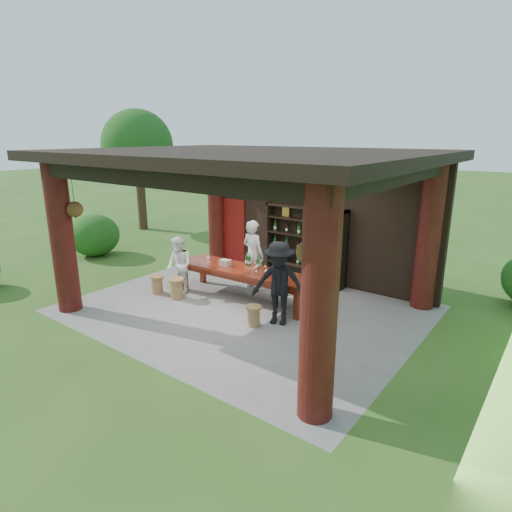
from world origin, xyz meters
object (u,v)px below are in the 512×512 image
Objects in this scene: wine_shelf at (305,244)px; stool_near_left at (177,288)px; host at (253,255)px; stool_far_left at (157,284)px; napkin_basket at (225,263)px; stool_near_right at (254,315)px; guest_woman at (179,265)px; tasting_table at (245,274)px; guest_man at (279,283)px.

stool_near_left is (-1.77, -2.96, -0.75)m from wine_shelf.
stool_far_left is at bearing 52.00° from host.
wine_shelf reaches higher than stool_far_left.
stool_far_left is 1.76× the size of napkin_basket.
stool_near_left reaches higher than stool_far_left.
stool_near_right is 0.30× the size of guest_woman.
stool_far_left reaches higher than stool_near_right.
tasting_table reaches higher than stool_far_left.
wine_shelf is at bearing 51.17° from stool_far_left.
stool_near_right is 2.35m from host.
wine_shelf reaches higher than tasting_table.
host is (1.02, 1.68, 0.62)m from stool_near_left.
stool_near_right is 0.94× the size of stool_far_left.
guest_man is (2.96, -0.01, 0.17)m from guest_woman.
guest_man is (1.72, -1.38, -0.01)m from host.
host is at bearing 70.74° from napkin_basket.
stool_near_left reaches higher than stool_near_right.
guest_woman is at bearing 53.52° from host.
stool_near_left is 2.41m from stool_near_right.
stool_near_left is 0.59m from guest_woman.
stool_far_left is at bearing -175.70° from stool_near_left.
guest_man is at bearing 11.68° from guest_woman.
stool_near_left is at bearing -43.54° from guest_woman.
host is 2.20m from guest_man.
napkin_basket is at bearing 148.24° from stool_near_right.
tasting_table is 1.67m from guest_woman.
host reaches higher than guest_woman.
wine_shelf is 2.82m from guest_man.
stool_near_right is 0.25× the size of guest_man.
napkin_basket is (-1.65, 1.02, 0.59)m from stool_near_right.
guest_woman reaches higher than napkin_basket.
wine_shelf reaches higher than stool_near_left.
wine_shelf is 3.22m from stool_near_right.
napkin_basket reaches higher than stool_near_left.
wine_shelf is at bearing 91.32° from guest_man.
wine_shelf is at bearing 63.60° from napkin_basket.
stool_near_left is at bearing -120.87° from wine_shelf.
guest_man reaches higher than stool_near_right.
napkin_basket is at bearing 34.52° from stool_far_left.
guest_man is (0.97, -2.65, -0.14)m from wine_shelf.
wine_shelf is 3.31m from guest_woman.
wine_shelf reaches higher than host.
tasting_table is at bearing 135.46° from stool_near_right.
stool_near_right is at bearing -31.76° from napkin_basket.
stool_far_left is at bearing 167.20° from guest_man.
napkin_basket is (-0.27, -0.77, -0.07)m from host.
stool_near_right is (2.40, -0.10, -0.04)m from stool_near_left.
tasting_table reaches higher than stool_near_left.
tasting_table is 7.69× the size of stool_far_left.
guest_woman is at bearing -127.09° from wine_shelf.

